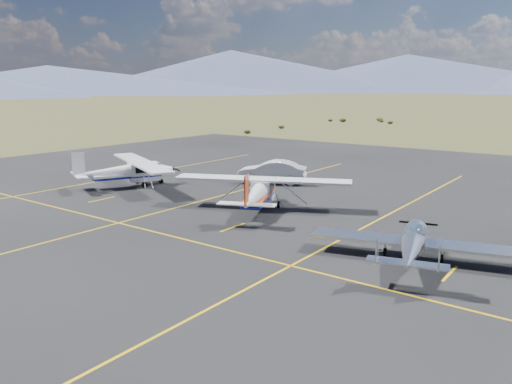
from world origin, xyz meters
TOP-DOWN VIEW (x-y plane):
  - ground at (0.00, 0.00)m, footprint 1600.00×1600.00m
  - apron at (0.00, 7.00)m, footprint 72.00×72.00m
  - aircraft_low_wing at (-2.69, -1.87)m, footprint 6.42×8.75m
  - aircraft_cessna at (0.68, 8.50)m, footprint 7.84×10.30m
  - aircraft_plain at (0.75, 20.49)m, footprint 7.93×10.38m
  - sedan at (8.29, 12.86)m, footprint 3.83×5.47m

SIDE VIEW (x-z plane):
  - ground at x=0.00m, z-range 0.00..0.00m
  - apron at x=0.00m, z-range -0.01..0.01m
  - sedan at x=8.29m, z-range 0.01..1.72m
  - aircraft_low_wing at x=-2.69m, z-range -0.04..1.86m
  - aircraft_cessna at x=0.68m, z-range -0.15..2.56m
  - aircraft_plain at x=0.75m, z-range -0.15..2.58m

